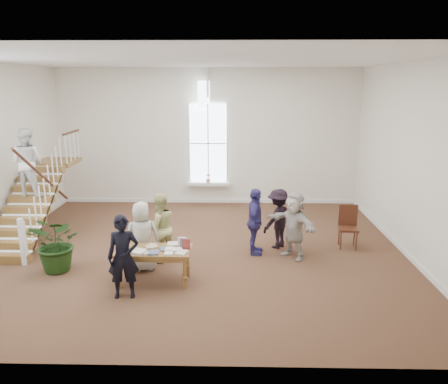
{
  "coord_description": "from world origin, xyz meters",
  "views": [
    {
      "loc": [
        0.85,
        -10.03,
        3.99
      ],
      "look_at": [
        0.62,
        0.4,
        1.39
      ],
      "focal_mm": 35.0,
      "sensor_mm": 36.0,
      "label": 1
    }
  ],
  "objects_px": {
    "woman_cluster_c": "(294,225)",
    "person_yellow": "(160,228)",
    "side_chair": "(348,224)",
    "floor_plant": "(58,243)",
    "woman_cluster_a": "(255,222)",
    "police_officer": "(123,257)",
    "elderly_woman": "(142,236)",
    "woman_cluster_b": "(278,219)",
    "library_table": "(155,253)"
  },
  "relations": [
    {
      "from": "woman_cluster_b",
      "to": "side_chair",
      "type": "distance_m",
      "value": 1.76
    },
    {
      "from": "person_yellow",
      "to": "woman_cluster_b",
      "type": "distance_m",
      "value": 2.94
    },
    {
      "from": "police_officer",
      "to": "woman_cluster_a",
      "type": "relative_size",
      "value": 1.01
    },
    {
      "from": "woman_cluster_a",
      "to": "side_chair",
      "type": "bearing_deg",
      "value": -70.0
    },
    {
      "from": "side_chair",
      "to": "woman_cluster_b",
      "type": "bearing_deg",
      "value": -170.49
    },
    {
      "from": "library_table",
      "to": "person_yellow",
      "type": "relative_size",
      "value": 0.95
    },
    {
      "from": "police_officer",
      "to": "person_yellow",
      "type": "distance_m",
      "value": 1.8
    },
    {
      "from": "library_table",
      "to": "woman_cluster_c",
      "type": "xyz_separation_m",
      "value": [
        3.01,
        1.39,
        0.17
      ]
    },
    {
      "from": "elderly_woman",
      "to": "person_yellow",
      "type": "xyz_separation_m",
      "value": [
        0.3,
        0.5,
        0.03
      ]
    },
    {
      "from": "police_officer",
      "to": "woman_cluster_b",
      "type": "height_order",
      "value": "police_officer"
    },
    {
      "from": "woman_cluster_b",
      "to": "floor_plant",
      "type": "height_order",
      "value": "woman_cluster_b"
    },
    {
      "from": "elderly_woman",
      "to": "woman_cluster_b",
      "type": "xyz_separation_m",
      "value": [
        3.08,
        1.44,
        -0.03
      ]
    },
    {
      "from": "elderly_woman",
      "to": "woman_cluster_b",
      "type": "bearing_deg",
      "value": -167.84
    },
    {
      "from": "woman_cluster_c",
      "to": "floor_plant",
      "type": "bearing_deg",
      "value": -119.47
    },
    {
      "from": "person_yellow",
      "to": "woman_cluster_c",
      "type": "bearing_deg",
      "value": 156.92
    },
    {
      "from": "elderly_woman",
      "to": "floor_plant",
      "type": "height_order",
      "value": "elderly_woman"
    },
    {
      "from": "elderly_woman",
      "to": "person_yellow",
      "type": "bearing_deg",
      "value": -133.76
    },
    {
      "from": "library_table",
      "to": "elderly_woman",
      "type": "height_order",
      "value": "elderly_woman"
    },
    {
      "from": "floor_plant",
      "to": "side_chair",
      "type": "xyz_separation_m",
      "value": [
        6.65,
        1.63,
        -0.04
      ]
    },
    {
      "from": "person_yellow",
      "to": "side_chair",
      "type": "distance_m",
      "value": 4.65
    },
    {
      "from": "woman_cluster_a",
      "to": "woman_cluster_b",
      "type": "height_order",
      "value": "woman_cluster_a"
    },
    {
      "from": "woman_cluster_c",
      "to": "floor_plant",
      "type": "distance_m",
      "value": 5.28
    },
    {
      "from": "police_officer",
      "to": "woman_cluster_c",
      "type": "relative_size",
      "value": 1.02
    },
    {
      "from": "woman_cluster_a",
      "to": "police_officer",
      "type": "bearing_deg",
      "value": 137.89
    },
    {
      "from": "elderly_woman",
      "to": "side_chair",
      "type": "relative_size",
      "value": 1.45
    },
    {
      "from": "police_officer",
      "to": "elderly_woman",
      "type": "bearing_deg",
      "value": 78.01
    },
    {
      "from": "elderly_woman",
      "to": "woman_cluster_b",
      "type": "distance_m",
      "value": 3.4
    },
    {
      "from": "woman_cluster_a",
      "to": "side_chair",
      "type": "height_order",
      "value": "woman_cluster_a"
    },
    {
      "from": "library_table",
      "to": "elderly_woman",
      "type": "relative_size",
      "value": 0.99
    },
    {
      "from": "police_officer",
      "to": "library_table",
      "type": "bearing_deg",
      "value": 46.46
    },
    {
      "from": "woman_cluster_c",
      "to": "person_yellow",
      "type": "bearing_deg",
      "value": -123.91
    },
    {
      "from": "woman_cluster_a",
      "to": "floor_plant",
      "type": "relative_size",
      "value": 1.27
    },
    {
      "from": "police_officer",
      "to": "elderly_woman",
      "type": "distance_m",
      "value": 1.25
    },
    {
      "from": "woman_cluster_a",
      "to": "woman_cluster_c",
      "type": "height_order",
      "value": "woman_cluster_a"
    },
    {
      "from": "woman_cluster_a",
      "to": "floor_plant",
      "type": "bearing_deg",
      "value": 111.28
    },
    {
      "from": "woman_cluster_a",
      "to": "woman_cluster_b",
      "type": "relative_size",
      "value": 1.08
    },
    {
      "from": "woman_cluster_a",
      "to": "floor_plant",
      "type": "height_order",
      "value": "woman_cluster_a"
    },
    {
      "from": "police_officer",
      "to": "elderly_woman",
      "type": "xyz_separation_m",
      "value": [
        0.1,
        1.25,
        -0.04
      ]
    },
    {
      "from": "library_table",
      "to": "woman_cluster_c",
      "type": "height_order",
      "value": "woman_cluster_c"
    },
    {
      "from": "police_officer",
      "to": "woman_cluster_a",
      "type": "xyz_separation_m",
      "value": [
        2.58,
        2.24,
        -0.01
      ]
    },
    {
      "from": "elderly_woman",
      "to": "woman_cluster_c",
      "type": "distance_m",
      "value": 3.47
    },
    {
      "from": "side_chair",
      "to": "elderly_woman",
      "type": "bearing_deg",
      "value": -155.96
    },
    {
      "from": "police_officer",
      "to": "woman_cluster_a",
      "type": "distance_m",
      "value": 3.42
    },
    {
      "from": "person_yellow",
      "to": "woman_cluster_a",
      "type": "bearing_deg",
      "value": 164.16
    },
    {
      "from": "elderly_woman",
      "to": "woman_cluster_a",
      "type": "xyz_separation_m",
      "value": [
        2.48,
        0.99,
        0.04
      ]
    },
    {
      "from": "elderly_woman",
      "to": "police_officer",
      "type": "bearing_deg",
      "value": 72.63
    },
    {
      "from": "library_table",
      "to": "person_yellow",
      "type": "distance_m",
      "value": 1.12
    },
    {
      "from": "elderly_woman",
      "to": "woman_cluster_b",
      "type": "height_order",
      "value": "elderly_woman"
    },
    {
      "from": "woman_cluster_b",
      "to": "person_yellow",
      "type": "bearing_deg",
      "value": -26.22
    },
    {
      "from": "police_officer",
      "to": "side_chair",
      "type": "bearing_deg",
      "value": 21.95
    }
  ]
}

